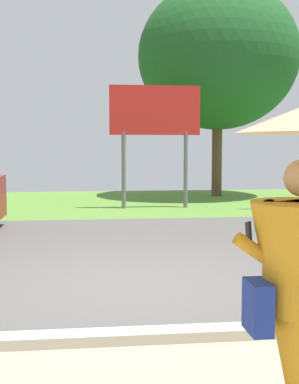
% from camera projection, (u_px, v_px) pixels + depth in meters
% --- Properties ---
extents(ground_plane, '(40.00, 22.00, 0.20)m').
position_uv_depth(ground_plane, '(119.00, 244.00, 9.64)').
color(ground_plane, '#565451').
extents(roadside_billboard, '(2.60, 0.12, 3.50)m').
position_uv_depth(roadside_billboard, '(155.00, 119.00, 14.76)').
color(roadside_billboard, slate).
rests_on(roadside_billboard, ground_plane).
extents(tree_center_back, '(5.64, 5.64, 7.49)m').
position_uv_depth(tree_center_back, '(218.00, 57.00, 18.22)').
color(tree_center_back, brown).
rests_on(tree_center_back, ground_plane).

